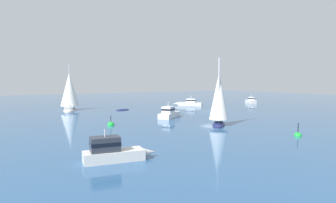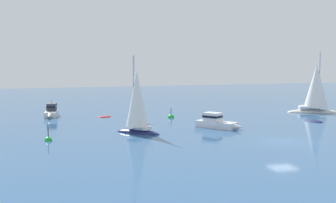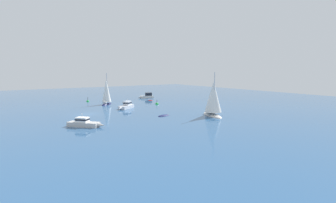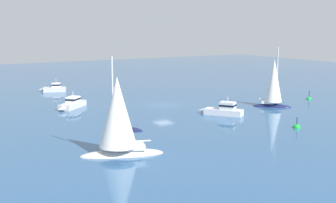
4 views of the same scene
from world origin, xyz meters
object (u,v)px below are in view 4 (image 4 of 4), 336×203
object	(u,v)px
motor_cruiser	(223,110)
mooring_buoy	(297,128)
launch	(72,104)
dinghy	(133,130)
sloop_1	(119,120)
sloop	(273,85)
cabin_cruiser	(54,88)
channel_buoy	(309,99)

from	to	relation	value
motor_cruiser	mooring_buoy	xyz separation A→B (m)	(-2.38, 9.92, -0.63)
launch	dinghy	distance (m)	15.93
launch	sloop_1	size ratio (longest dim) A/B	0.60
sloop	sloop_1	world-z (taller)	sloop_1
dinghy	cabin_cruiser	distance (m)	31.99
dinghy	cabin_cruiser	size ratio (longest dim) A/B	0.68
sloop	motor_cruiser	xyz separation A→B (m)	(9.28, 1.11, -2.31)
launch	sloop	distance (m)	27.28
sloop	channel_buoy	xyz separation A→B (m)	(-9.17, -2.00, -2.93)
cabin_cruiser	mooring_buoy	bearing A→B (deg)	133.21
launch	sloop	bearing A→B (deg)	108.45
mooring_buoy	cabin_cruiser	bearing A→B (deg)	-70.33
cabin_cruiser	dinghy	bearing A→B (deg)	111.15
motor_cruiser	sloop	bearing A→B (deg)	-118.64
motor_cruiser	mooring_buoy	size ratio (longest dim) A/B	3.37
sloop	mooring_buoy	distance (m)	13.34
motor_cruiser	mooring_buoy	world-z (taller)	motor_cruiser
dinghy	cabin_cruiser	xyz separation A→B (m)	(-1.34, -31.96, 0.57)
dinghy	mooring_buoy	size ratio (longest dim) A/B	1.91
motor_cruiser	launch	bearing A→B (deg)	10.11
launch	channel_buoy	bearing A→B (deg)	118.68
sloop_1	mooring_buoy	world-z (taller)	sloop_1
mooring_buoy	launch	bearing A→B (deg)	-55.03
motor_cruiser	mooring_buoy	bearing A→B (deg)	158.00
sloop_1	dinghy	bearing A→B (deg)	-104.59
launch	channel_buoy	size ratio (longest dim) A/B	3.34
dinghy	channel_buoy	xyz separation A→B (m)	(-31.80, -4.75, 0.01)
launch	motor_cruiser	distance (m)	20.33
motor_cruiser	channel_buoy	size ratio (longest dim) A/B	3.34
cabin_cruiser	mooring_buoy	world-z (taller)	cabin_cruiser
mooring_buoy	channel_buoy	bearing A→B (deg)	-140.98
sloop_1	dinghy	world-z (taller)	sloop_1
sloop_1	dinghy	xyz separation A→B (m)	(-5.33, -8.07, -3.05)
cabin_cruiser	mooring_buoy	size ratio (longest dim) A/B	2.80
cabin_cruiser	channel_buoy	bearing A→B (deg)	161.77
dinghy	motor_cruiser	bearing A→B (deg)	83.53
sloop	motor_cruiser	world-z (taller)	sloop
sloop	dinghy	xyz separation A→B (m)	(22.63, 2.76, -2.94)
launch	mooring_buoy	size ratio (longest dim) A/B	3.36
motor_cruiser	sloop_1	bearing A→B (deg)	82.00
launch	motor_cruiser	size ratio (longest dim) A/B	1.00
sloop_1	mooring_buoy	size ratio (longest dim) A/B	5.57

